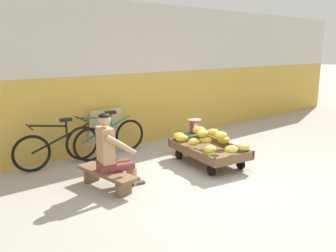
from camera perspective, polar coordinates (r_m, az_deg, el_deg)
name	(u,v)px	position (r m, az deg, el deg)	size (l,w,h in m)	color
ground_plane	(232,185)	(5.50, 10.45, -9.51)	(80.00, 80.00, 0.00)	#A39E93
back_wall	(123,76)	(7.42, -7.39, 8.11)	(16.00, 0.30, 2.96)	gold
banana_cart	(209,151)	(6.33, 6.63, -4.09)	(1.07, 1.56, 0.36)	brown
banana_pile	(208,139)	(6.30, 6.47, -2.04)	(1.00, 1.48, 0.26)	gold
low_bench	(107,175)	(5.32, -9.98, -7.94)	(0.44, 1.13, 0.27)	brown
vendor_seated	(111,151)	(5.23, -9.22, -4.01)	(0.72, 0.55, 1.14)	tan
plastic_crate	(194,140)	(7.42, 4.24, -2.25)	(0.36, 0.28, 0.30)	#19847F
weighing_scale	(194,126)	(7.35, 4.29, 0.03)	(0.30, 0.30, 0.29)	#28282D
bicycle_near_left	(62,147)	(6.40, -16.94, -3.33)	(1.65, 0.48, 0.86)	black
bicycle_far_left	(107,137)	(6.90, -9.95, -1.82)	(1.66, 0.48, 0.86)	black
sign_board	(105,130)	(7.11, -10.28, -0.68)	(0.70, 0.23, 0.88)	#C6B289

